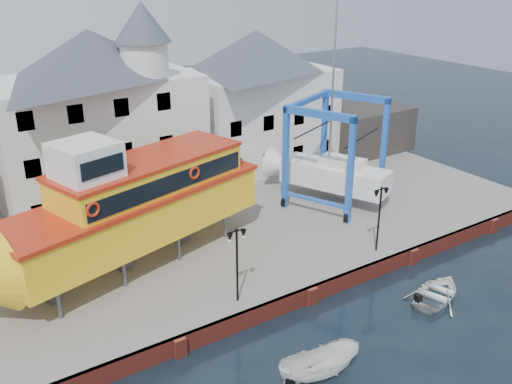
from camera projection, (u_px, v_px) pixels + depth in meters
ground at (311, 303)px, 31.34m from camera, size 140.00×140.00×0.00m
hardstanding at (212, 223)px, 39.62m from camera, size 44.00×22.00×1.00m
quay_wall at (310, 295)px, 31.23m from camera, size 44.00×0.47×1.00m
building_white_main at (98, 114)px, 40.22m from camera, size 14.00×8.30×14.00m
building_white_right at (257, 98)px, 48.05m from camera, size 12.00×8.00×11.20m
shed_dark at (358, 127)px, 52.99m from camera, size 8.00×7.00×4.00m
lamp_post_left at (237, 247)px, 28.63m from camera, size 1.12×0.32×4.20m
lamp_post_right at (380, 203)px, 33.73m from camera, size 1.12×0.32×4.20m
tour_boat at (119, 209)px, 31.44m from camera, size 18.89×9.12×8.01m
travel_lift at (324, 168)px, 41.66m from camera, size 8.18×9.64×14.30m
motorboat_a at (318, 377)px, 25.87m from camera, size 4.22×2.25×1.55m
motorboat_b at (437, 297)px, 31.89m from camera, size 4.78×4.03×0.85m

